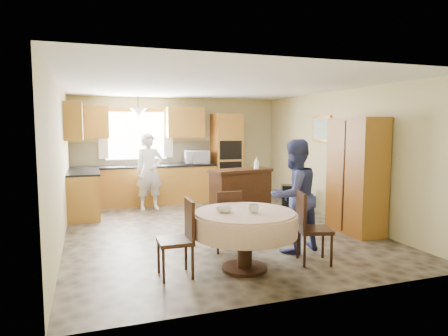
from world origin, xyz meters
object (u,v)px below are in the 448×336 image
sideboard (241,194)px  dining_table (245,224)px  chair_back (227,218)px  person_dining (294,196)px  cupboard (356,176)px  person_sink (149,172)px  chair_left (181,234)px  chair_right (309,224)px  oven_tower (227,157)px

sideboard → dining_table: 3.06m
chair_back → person_dining: 1.02m
cupboard → person_sink: size_ratio=1.18×
person_sink → chair_left: bearing=-101.1°
chair_right → person_sink: 4.41m
dining_table → person_sink: 4.16m
oven_tower → cupboard: oven_tower is taller
chair_back → person_sink: (-0.62, 3.33, 0.34)m
person_sink → chair_back: bearing=-87.4°
chair_left → chair_right: bearing=87.2°
cupboard → chair_right: cupboard is taller
sideboard → chair_left: 3.37m
sideboard → person_sink: person_sink is taller
chair_left → sideboard: bearing=146.6°
chair_back → person_sink: 3.40m
sideboard → person_sink: size_ratio=0.76×
oven_tower → person_dining: oven_tower is taller
person_dining → chair_right: bearing=69.4°
dining_table → chair_back: 0.79m
cupboard → chair_left: (-3.28, -1.00, -0.47)m
sideboard → dining_table: sideboard is taller
dining_table → chair_right: chair_right is taller
cupboard → person_sink: cupboard is taller
person_dining → sideboard: bearing=-106.9°
chair_left → chair_right: 1.71m
person_sink → person_dining: (1.54, -3.64, -0.01)m
oven_tower → chair_right: size_ratio=2.21×
chair_back → chair_right: 1.19m
cupboard → dining_table: size_ratio=1.49×
chair_left → person_dining: (1.77, 0.41, 0.30)m
chair_left → person_dining: size_ratio=0.57×
dining_table → chair_left: size_ratio=1.42×
sideboard → cupboard: 2.35m
oven_tower → chair_back: bearing=-109.2°
chair_back → person_sink: size_ratio=0.54×
person_dining → chair_back: bearing=-32.9°
cupboard → chair_right: (-1.57, -1.10, -0.45)m
oven_tower → dining_table: size_ratio=1.60×
sideboard → chair_right: chair_right is taller
oven_tower → sideboard: (-0.34, -1.83, -0.61)m
person_sink → chair_right: bearing=-78.2°
cupboard → dining_table: bearing=-156.8°
oven_tower → person_dining: bearing=-96.0°
oven_tower → chair_back: oven_tower is taller
chair_right → person_sink: person_sink is taller
cupboard → sideboard: bearing=128.1°
dining_table → chair_back: chair_back is taller
oven_tower → chair_right: (-0.50, -4.73, -0.53)m
oven_tower → person_sink: oven_tower is taller
oven_tower → cupboard: size_ratio=1.08×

